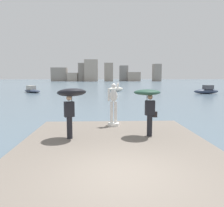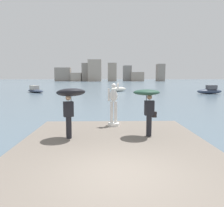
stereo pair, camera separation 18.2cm
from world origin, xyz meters
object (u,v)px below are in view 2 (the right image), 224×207
object	(u,v)px
onlooker_left	(70,97)
boat_mid	(119,89)
boat_rightward	(210,91)
boat_far	(35,90)
statue_white_figure	(114,107)
onlooker_right	(147,99)

from	to	relation	value
onlooker_left	boat_mid	distance (m)	34.99
boat_mid	boat_rightward	distance (m)	16.18
onlooker_left	boat_far	xyz separation A→B (m)	(-11.44, 32.30, -1.61)
statue_white_figure	boat_far	xyz separation A→B (m)	(-13.22, 30.07, -0.94)
boat_mid	boat_far	xyz separation A→B (m)	(-15.21, -2.45, -0.00)
boat_mid	boat_rightward	bearing A→B (deg)	-23.89
statue_white_figure	onlooker_left	size ratio (longest dim) A/B	1.05
onlooker_right	boat_far	distance (m)	35.24
onlooker_right	boat_far	bearing A→B (deg)	114.38
statue_white_figure	onlooker_left	bearing A→B (deg)	-128.57
statue_white_figure	boat_mid	world-z (taller)	statue_white_figure
statue_white_figure	boat_mid	xyz separation A→B (m)	(1.98, 32.52, -0.94)
statue_white_figure	boat_rightward	world-z (taller)	statue_white_figure
boat_mid	boat_far	distance (m)	15.40
statue_white_figure	onlooker_right	world-z (taller)	statue_white_figure
statue_white_figure	onlooker_right	size ratio (longest dim) A/B	1.11
onlooker_right	boat_rightward	size ratio (longest dim) A/B	0.45
onlooker_right	boat_rightward	distance (m)	31.99
boat_far	boat_mid	bearing A→B (deg)	9.16
boat_rightward	boat_far	bearing A→B (deg)	172.22
onlooker_left	boat_far	bearing A→B (deg)	109.50
onlooker_right	boat_mid	size ratio (longest dim) A/B	0.56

